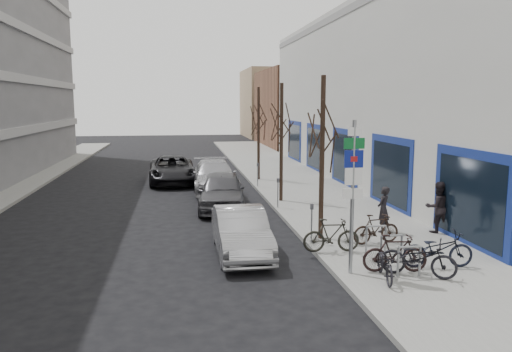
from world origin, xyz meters
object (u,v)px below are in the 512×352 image
object	(u,v)px
tree_near	(323,119)
tree_far	(259,112)
bike_rack	(391,246)
lane_car	(172,170)
highway_sign_pole	(353,187)
parked_car_front	(241,232)
bike_near_right	(395,253)
bike_near_left	(385,261)
bike_far_curb	(418,254)
bike_mid_curb	(438,246)
bike_far_inner	(376,229)
tree_mid	(282,114)
parked_car_back	(214,176)
bike_mid_inner	(331,235)
pedestrian_far	(438,207)
meter_back	(258,172)
meter_front	(312,219)
meter_mid	(278,190)
parked_car_mid	(222,191)
pedestrian_near	(383,209)

from	to	relation	value
tree_near	tree_far	bearing A→B (deg)	90.00
bike_rack	lane_car	xyz separation A→B (m)	(-6.21, 16.20, 0.12)
highway_sign_pole	tree_near	world-z (taller)	tree_near
lane_car	parked_car_front	bearing A→B (deg)	-83.19
highway_sign_pole	bike_near_right	size ratio (longest dim) A/B	2.42
highway_sign_pole	lane_car	distance (m)	17.57
parked_car_front	lane_car	bearing A→B (deg)	98.37
bike_near_left	bike_far_curb	bearing A→B (deg)	16.01
bike_mid_curb	bike_far_inner	bearing A→B (deg)	24.28
bike_far_curb	parked_car_front	distance (m)	5.24
tree_mid	bike_far_inner	distance (m)	8.36
tree_near	bike_far_inner	world-z (taller)	tree_near
parked_car_back	tree_mid	bearing A→B (deg)	-52.69
bike_far_curb	parked_car_front	xyz separation A→B (m)	(-4.25, 3.06, -0.03)
tree_mid	parked_car_back	bearing A→B (deg)	127.49
bike_mid_inner	pedestrian_far	world-z (taller)	pedestrian_far
bike_rack	parked_car_front	distance (m)	4.45
meter_back	highway_sign_pole	bearing A→B (deg)	-88.98
meter_front	bike_far_curb	size ratio (longest dim) A/B	0.66
bike_far_inner	parked_car_front	distance (m)	4.36
bike_mid_inner	lane_car	world-z (taller)	lane_car
bike_near_left	parked_car_front	world-z (taller)	parked_car_front
meter_mid	bike_near_left	distance (m)	9.15
bike_mid_inner	pedestrian_far	bearing A→B (deg)	-64.74
meter_mid	bike_far_inner	world-z (taller)	meter_mid
tree_near	tree_mid	world-z (taller)	same
parked_car_mid	meter_mid	bearing A→B (deg)	-10.10
lane_car	bike_far_inner	bearing A→B (deg)	-67.27
tree_mid	bike_mid_curb	bearing A→B (deg)	-76.84
bike_near_left	parked_car_back	size ratio (longest dim) A/B	0.30
bike_far_curb	parked_car_back	world-z (taller)	parked_car_back
bike_far_curb	bike_far_inner	world-z (taller)	bike_far_curb
parked_car_back	pedestrian_near	bearing A→B (deg)	-62.25
meter_back	bike_mid_curb	world-z (taller)	meter_back
parked_car_back	pedestrian_near	xyz separation A→B (m)	(5.16, -9.74, 0.15)
pedestrian_far	tree_far	bearing A→B (deg)	-69.81
parked_car_back	lane_car	bearing A→B (deg)	124.80
bike_near_left	bike_far_curb	world-z (taller)	bike_far_curb
bike_mid_curb	parked_car_back	distance (m)	14.49
highway_sign_pole	parked_car_back	world-z (taller)	highway_sign_pole
bike_far_inner	pedestrian_far	bearing A→B (deg)	-76.88
tree_far	pedestrian_near	xyz separation A→B (m)	(2.36, -12.59, -3.15)
tree_mid	meter_front	xyz separation A→B (m)	(-0.45, -7.00, -3.19)
tree_mid	parked_car_mid	world-z (taller)	tree_mid
bike_rack	pedestrian_near	bearing A→B (deg)	70.63
parked_car_front	pedestrian_near	distance (m)	5.34
meter_mid	pedestrian_far	size ratio (longest dim) A/B	0.70
bike_mid_curb	parked_car_mid	size ratio (longest dim) A/B	0.40
tree_near	tree_far	size ratio (longest dim) A/B	1.00
bike_far_inner	meter_back	bearing A→B (deg)	1.78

